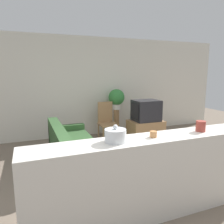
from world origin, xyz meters
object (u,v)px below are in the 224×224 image
potted_plant (116,98)px  decorative_bowl (115,135)px  wooden_chair (107,120)px  television (146,110)px  couch (73,149)px

potted_plant → decorative_bowl: 3.73m
potted_plant → decorative_bowl: (-1.45, -3.44, 0.02)m
wooden_chair → decorative_bowl: (-1.01, -3.05, 0.53)m
potted_plant → decorative_bowl: size_ratio=2.36×
television → potted_plant: potted_plant is taller
television → wooden_chair: size_ratio=0.65×
wooden_chair → decorative_bowl: decorative_bowl is taller
couch → wooden_chair: bearing=45.8°
television → wooden_chair: television is taller
television → wooden_chair: (-0.91, 0.43, -0.26)m
wooden_chair → potted_plant: bearing=41.7°
couch → potted_plant: (1.56, 1.54, 0.77)m
couch → potted_plant: 2.32m
couch → decorative_bowl: size_ratio=7.99×
couch → wooden_chair: 1.63m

